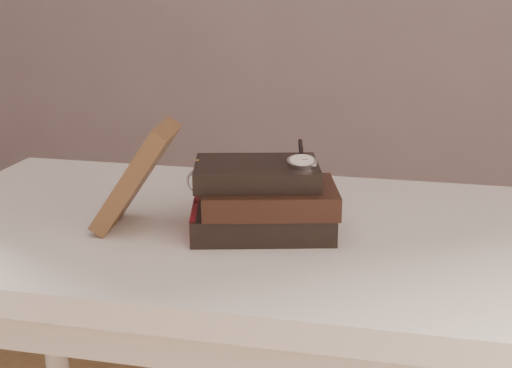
# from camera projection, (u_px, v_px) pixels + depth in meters

# --- Properties ---
(table) EXTENTS (1.00, 0.60, 0.75)m
(table) POSITION_uv_depth(u_px,v_px,m) (216.00, 274.00, 1.13)
(table) COLOR silver
(table) RESTS_ON ground
(book_stack) EXTENTS (0.24, 0.19, 0.11)m
(book_stack) POSITION_uv_depth(u_px,v_px,m) (263.00, 200.00, 1.05)
(book_stack) COLOR black
(book_stack) RESTS_ON table
(journal) EXTENTS (0.14, 0.13, 0.17)m
(journal) POSITION_uv_depth(u_px,v_px,m) (136.00, 176.00, 1.06)
(journal) COLOR #472E1B
(journal) RESTS_ON table
(pocket_watch) EXTENTS (0.05, 0.15, 0.02)m
(pocket_watch) POSITION_uv_depth(u_px,v_px,m) (302.00, 160.00, 1.03)
(pocket_watch) COLOR silver
(pocket_watch) RESTS_ON book_stack
(eyeglasses) EXTENTS (0.11, 0.12, 0.04)m
(eyeglasses) POSITION_uv_depth(u_px,v_px,m) (214.00, 180.00, 1.11)
(eyeglasses) COLOR silver
(eyeglasses) RESTS_ON book_stack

